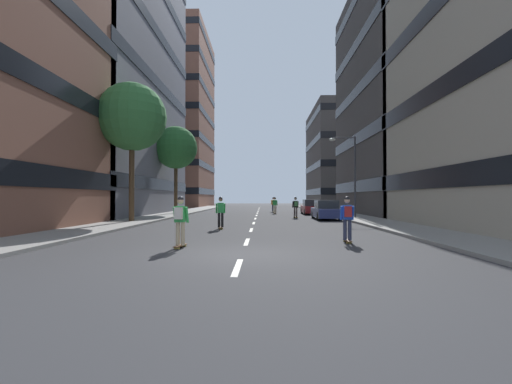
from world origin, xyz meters
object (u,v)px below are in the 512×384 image
object	(u,v)px
skater_2	(273,204)
skater_1	(180,218)
skater_0	(296,206)
street_tree_near	(132,117)
parked_car_mid	(326,211)
skater_4	(347,216)
skater_5	(275,204)
parked_car_near	(311,207)
streetlamp_right	(350,168)
street_tree_mid	(176,148)
skater_3	(221,211)

from	to	relation	value
skater_2	skater_1	bearing A→B (deg)	-97.83
skater_0	street_tree_near	bearing A→B (deg)	-152.62
skater_0	skater_1	world-z (taller)	same
parked_car_mid	skater_4	world-z (taller)	skater_4
skater_5	parked_car_near	bearing A→B (deg)	-21.61
parked_car_mid	parked_car_near	bearing A→B (deg)	90.00
parked_car_near	skater_4	world-z (taller)	skater_4
parked_car_near	skater_5	xyz separation A→B (m)	(-3.70, 1.46, 0.29)
parked_car_near	street_tree_near	distance (m)	19.79
streetlamp_right	skater_2	bearing A→B (deg)	113.68
street_tree_mid	skater_3	world-z (taller)	street_tree_mid
skater_3	skater_2	bearing A→B (deg)	80.95
skater_2	skater_0	bearing A→B (deg)	-82.52
street_tree_mid	parked_car_near	bearing A→B (deg)	1.46
parked_car_near	streetlamp_right	bearing A→B (deg)	-75.37
parked_car_near	skater_3	world-z (taller)	skater_3
skater_1	skater_5	bearing A→B (deg)	80.86
street_tree_mid	parked_car_mid	bearing A→B (deg)	-30.00
street_tree_mid	skater_1	world-z (taller)	street_tree_mid
skater_3	skater_0	bearing A→B (deg)	64.06
parked_car_mid	street_tree_mid	xyz separation A→B (m)	(-13.92, 8.04, 6.12)
streetlamp_right	skater_4	xyz separation A→B (m)	(-3.77, -14.75, -3.12)
skater_4	street_tree_mid	bearing A→B (deg)	118.73
skater_0	skater_3	size ratio (longest dim) A/B	1.00
skater_1	skater_5	xyz separation A→B (m)	(4.12, 25.62, -0.03)
streetlamp_right	skater_5	distance (m)	11.41
parked_car_near	street_tree_near	world-z (taller)	street_tree_near
skater_0	skater_1	size ratio (longest dim) A/B	1.00
streetlamp_right	street_tree_near	bearing A→B (deg)	-163.97
skater_0	parked_car_near	bearing A→B (deg)	70.93
parked_car_near	skater_0	size ratio (longest dim) A/B	2.47
street_tree_near	parked_car_mid	bearing A→B (deg)	16.29
skater_3	parked_car_mid	bearing A→B (deg)	49.24
street_tree_near	skater_4	size ratio (longest dim) A/B	5.30
skater_3	street_tree_near	bearing A→B (deg)	146.34
parked_car_near	street_tree_mid	size ratio (longest dim) A/B	0.49
skater_1	parked_car_near	bearing A→B (deg)	72.07
skater_3	skater_4	distance (m)	8.02
parked_car_near	skater_1	world-z (taller)	skater_1
skater_3	skater_5	bearing A→B (deg)	78.87
street_tree_near	streetlamp_right	distance (m)	16.90
street_tree_mid	skater_5	size ratio (longest dim) A/B	5.00
skater_5	street_tree_near	bearing A→B (deg)	-126.28
street_tree_mid	skater_4	bearing A→B (deg)	-61.27
skater_0	skater_4	size ratio (longest dim) A/B	1.00
skater_1	skater_3	xyz separation A→B (m)	(0.51, 7.29, -0.03)
streetlamp_right	skater_5	xyz separation A→B (m)	(-5.75, 9.34, -3.15)
skater_5	skater_4	bearing A→B (deg)	-85.29
skater_1	street_tree_near	bearing A→B (deg)	117.55
skater_0	skater_4	world-z (taller)	same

